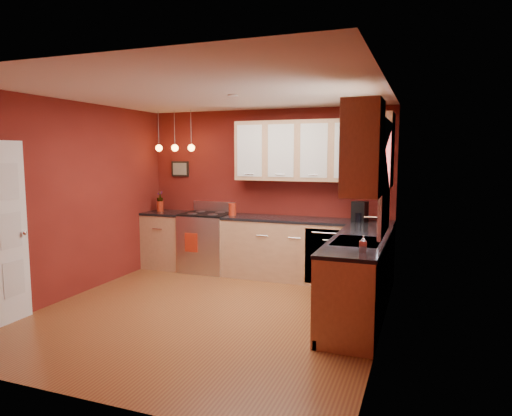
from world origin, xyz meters
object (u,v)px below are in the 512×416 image
at_px(sink, 357,243).
at_px(coffee_maker, 360,212).
at_px(gas_range, 207,242).
at_px(soap_pump, 363,244).
at_px(red_canister, 232,209).

distance_m(sink, coffee_maker, 1.53).
bearing_deg(gas_range, sink, -29.78).
distance_m(sink, soap_pump, 0.58).
bearing_deg(red_canister, sink, -34.35).
xyz_separation_m(gas_range, coffee_maker, (2.44, 0.01, 0.59)).
height_order(red_canister, soap_pump, red_canister).
relative_size(red_canister, coffee_maker, 0.66).
relative_size(gas_range, coffee_maker, 3.86).
distance_m(gas_range, sink, 3.05).
bearing_deg(sink, coffee_maker, 96.91).
distance_m(gas_range, soap_pump, 3.48).
bearing_deg(soap_pump, gas_range, 143.34).
height_order(red_canister, coffee_maker, coffee_maker).
xyz_separation_m(sink, soap_pump, (0.13, -0.55, 0.11)).
distance_m(coffee_maker, soap_pump, 2.08).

